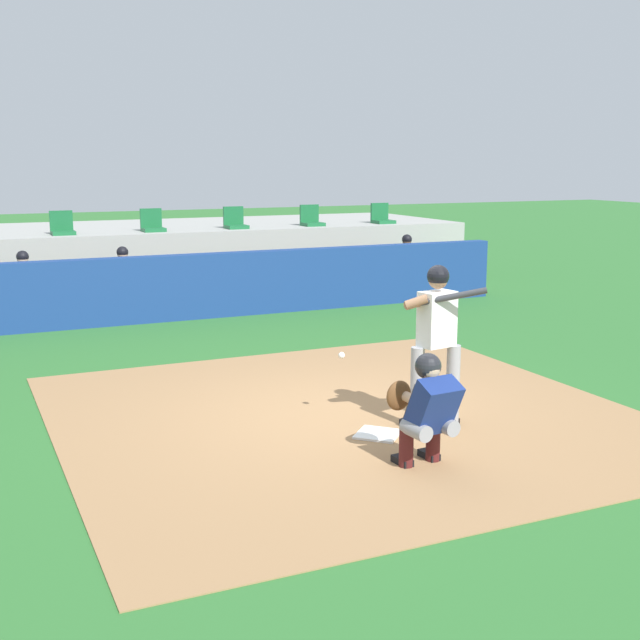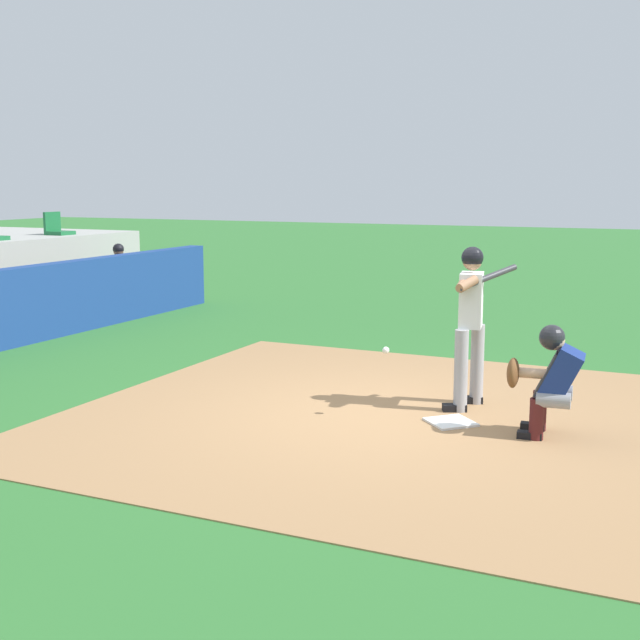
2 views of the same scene
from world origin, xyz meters
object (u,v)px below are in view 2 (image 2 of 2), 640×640
at_px(batter_at_plate, 471,317).
at_px(stadium_seat_6, 57,228).
at_px(home_plate, 451,422).
at_px(dugout_player_2, 124,275).
at_px(catcher_crouched, 549,377).

bearing_deg(batter_at_plate, stadium_seat_6, 64.38).
relative_size(home_plate, dugout_player_2, 0.34).
bearing_deg(dugout_player_2, stadium_seat_6, 78.65).
bearing_deg(catcher_crouched, dugout_player_2, 60.38).
xyz_separation_m(batter_at_plate, dugout_player_2, (4.47, 8.15, -0.36)).
bearing_deg(stadium_seat_6, home_plate, -118.69).
xyz_separation_m(batter_at_plate, stadium_seat_6, (4.88, 10.18, 0.50)).
distance_m(home_plate, batter_at_plate, 1.23).
bearing_deg(catcher_crouched, home_plate, 88.48).
xyz_separation_m(dugout_player_2, stadium_seat_6, (0.41, 2.03, 0.86)).
relative_size(batter_at_plate, catcher_crouched, 0.88).
bearing_deg(home_plate, batter_at_plate, -0.06).
distance_m(batter_at_plate, dugout_player_2, 9.30).
distance_m(home_plate, dugout_player_2, 9.66).
height_order(dugout_player_2, stadium_seat_6, stadium_seat_6).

